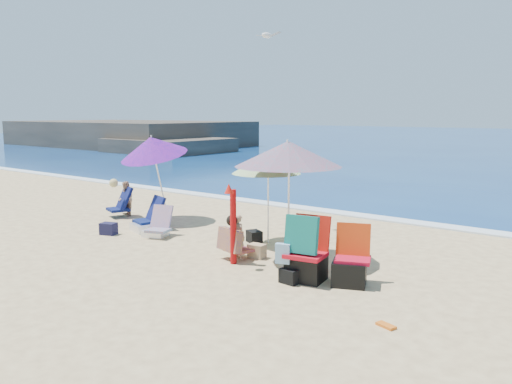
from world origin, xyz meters
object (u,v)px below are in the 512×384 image
Objects in this scene: camp_chair_right at (305,257)px; seagull at (267,35)px; chair_rainbow at (158,228)px; umbrella_turquoise at (288,154)px; umbrella_striped at (266,164)px; person_left at (125,199)px; umbrella_blue at (152,147)px; chair_navy at (147,222)px; person_center at (235,238)px; furled_umbrella at (232,220)px; camp_chair_left at (350,267)px.

seagull reaches higher than camp_chair_right.
chair_rainbow is 4.70m from seagull.
chair_rainbow is at bearing -176.52° from umbrella_turquoise.
umbrella_striped is 2.70m from camp_chair_right.
person_left is (-5.45, 0.76, -1.43)m from umbrella_turquoise.
umbrella_turquoise is at bearing -10.62° from umbrella_blue.
person_left is at bearing 157.16° from chair_navy.
umbrella_striped is at bearing 101.86° from person_center.
umbrella_striped is 2.24× the size of person_center.
seagull reaches higher than furled_umbrella.
umbrella_blue reaches higher than umbrella_striped.
furled_umbrella is at bearing -179.22° from camp_chair_right.
umbrella_striped is 2.93m from seagull.
furled_umbrella is at bearing -64.99° from seagull.
camp_chair_left reaches higher than chair_navy.
umbrella_striped reaches higher than camp_chair_left.
umbrella_striped is 3.16m from chair_navy.
umbrella_turquoise reaches higher than chair_rainbow.
person_center reaches higher than chair_rainbow.
furled_umbrella is 1.57× the size of camp_chair_left.
camp_chair_right reaches higher than chair_rainbow.
person_left is (-6.94, 1.26, 0.17)m from camp_chair_left.
camp_chair_left is (2.08, 0.29, -0.51)m from furled_umbrella.
umbrella_striped is 2.64× the size of seagull.
umbrella_striped is 0.84× the size of umbrella_blue.
seagull is (3.65, 1.05, 3.75)m from person_left.
furled_umbrella is at bearing -172.14° from camp_chair_left.
seagull reaches higher than umbrella_turquoise.
umbrella_blue is at bearing 130.27° from chair_navy.
umbrella_blue is 2.29m from chair_rainbow.
camp_chair_right is 1.53× the size of seagull.
umbrella_striped is 2.58× the size of chair_rainbow.
person_center is 4.87m from person_left.
umbrella_turquoise reaches higher than person_center.
chair_navy is at bearing 158.13° from chair_rainbow.
furled_umbrella is at bearing -14.84° from chair_navy.
umbrella_blue is 5.70m from camp_chair_right.
chair_navy is at bearing 169.18° from person_center.
umbrella_blue is at bearing 141.09° from chair_rainbow.
seagull is (-1.22, 2.61, 3.41)m from furled_umbrella.
umbrella_turquoise is 1.89m from camp_chair_right.
umbrella_turquoise is 2.36× the size of camp_chair_left.
chair_rainbow is (0.61, -0.24, -0.03)m from chair_navy.
chair_navy is 1.84m from person_left.
person_left is (-4.43, 0.01, -1.15)m from umbrella_striped.
camp_chair_left is (5.92, -1.34, -1.51)m from umbrella_blue.
camp_chair_left is at bearing -26.45° from umbrella_striped.
umbrella_striped is 2.16× the size of chair_navy.
chair_navy is at bearing 165.16° from furled_umbrella.
umbrella_striped is at bearing 14.16° from chair_navy.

